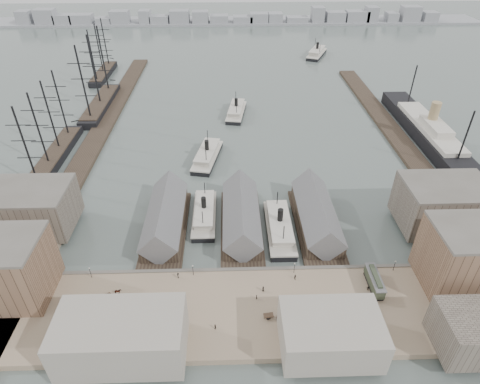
{
  "coord_description": "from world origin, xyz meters",
  "views": [
    {
      "loc": [
        -3.71,
        -91.02,
        90.35
      ],
      "look_at": [
        0.0,
        30.0,
        6.0
      ],
      "focal_mm": 30.0,
      "sensor_mm": 36.0,
      "label": 1
    }
  ],
  "objects_px": {
    "ferry_docked_west": "(204,213)",
    "horse_cart_right": "(275,316)",
    "ocean_steamer": "(429,132)",
    "tram": "(374,282)",
    "horse_cart_left": "(116,293)",
    "horse_cart_center": "(174,314)"
  },
  "relations": [
    {
      "from": "ocean_steamer",
      "to": "horse_cart_center",
      "type": "distance_m",
      "value": 150.52
    },
    {
      "from": "tram",
      "to": "horse_cart_left",
      "type": "bearing_deg",
      "value": -179.39
    },
    {
      "from": "ferry_docked_west",
      "to": "ocean_steamer",
      "type": "relative_size",
      "value": 0.28
    },
    {
      "from": "horse_cart_center",
      "to": "horse_cart_right",
      "type": "distance_m",
      "value": 26.92
    },
    {
      "from": "horse_cart_center",
      "to": "horse_cart_right",
      "type": "height_order",
      "value": "horse_cart_center"
    },
    {
      "from": "ferry_docked_west",
      "to": "horse_cart_left",
      "type": "distance_m",
      "value": 43.14
    },
    {
      "from": "horse_cart_right",
      "to": "tram",
      "type": "bearing_deg",
      "value": -77.85
    },
    {
      "from": "ocean_steamer",
      "to": "tram",
      "type": "relative_size",
      "value": 8.42
    },
    {
      "from": "ocean_steamer",
      "to": "horse_cart_right",
      "type": "bearing_deg",
      "value": -129.27
    },
    {
      "from": "horse_cart_left",
      "to": "horse_cart_right",
      "type": "distance_m",
      "value": 44.9
    },
    {
      "from": "ferry_docked_west",
      "to": "tram",
      "type": "xyz_separation_m",
      "value": [
        50.04,
        -35.7,
        1.84
      ]
    },
    {
      "from": "ferry_docked_west",
      "to": "horse_cart_left",
      "type": "bearing_deg",
      "value": -122.45
    },
    {
      "from": "horse_cart_center",
      "to": "ferry_docked_west",
      "type": "bearing_deg",
      "value": -17.03
    },
    {
      "from": "ferry_docked_west",
      "to": "horse_cart_right",
      "type": "bearing_deg",
      "value": -65.6
    },
    {
      "from": "ocean_steamer",
      "to": "tram",
      "type": "distance_m",
      "value": 108.0
    },
    {
      "from": "horse_cart_right",
      "to": "ferry_docked_west",
      "type": "bearing_deg",
      "value": 17.59
    },
    {
      "from": "tram",
      "to": "horse_cart_right",
      "type": "bearing_deg",
      "value": -160.98
    },
    {
      "from": "horse_cart_center",
      "to": "horse_cart_right",
      "type": "bearing_deg",
      "value": -102.35
    },
    {
      "from": "horse_cart_left",
      "to": "horse_cart_right",
      "type": "xyz_separation_m",
      "value": [
        43.91,
        -9.36,
        -0.08
      ]
    },
    {
      "from": "ferry_docked_west",
      "to": "ocean_steamer",
      "type": "bearing_deg",
      "value": 28.61
    },
    {
      "from": "tram",
      "to": "horse_cart_right",
      "type": "height_order",
      "value": "tram"
    },
    {
      "from": "tram",
      "to": "horse_cart_center",
      "type": "bearing_deg",
      "value": -171.27
    }
  ]
}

